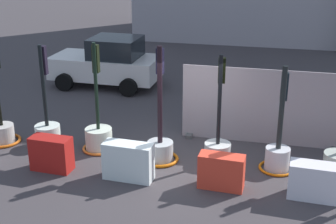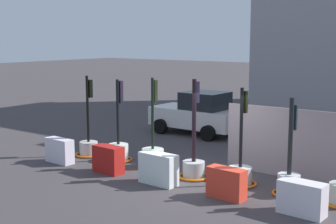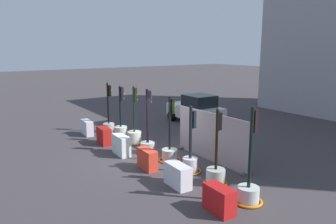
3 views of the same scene
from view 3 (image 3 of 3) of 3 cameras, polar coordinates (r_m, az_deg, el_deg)
name	(u,v)px [view 3 (image 3 of 3)]	position (r m, az deg, el deg)	size (l,w,h in m)	color
ground_plane	(154,157)	(13.94, -2.47, -8.01)	(120.00, 120.00, 0.00)	#3F393C
traffic_light_0	(109,125)	(18.14, -10.54, -2.26)	(0.93, 0.93, 2.77)	#BBB3AC
traffic_light_1	(121,129)	(17.06, -8.43, -2.97)	(0.92, 0.92, 2.70)	silver
traffic_light_2	(134,135)	(15.86, -6.03, -4.06)	(0.88, 0.88, 2.82)	silver
traffic_light_3	(148,143)	(14.31, -3.64, -5.53)	(0.92, 0.92, 2.89)	#AAACAE
traffic_light_4	(170,151)	(13.33, 0.32, -7.06)	(0.93, 0.93, 2.71)	beige
traffic_light_5	(190,160)	(12.20, 4.02, -8.55)	(0.84, 0.84, 2.55)	silver
traffic_light_6	(216,173)	(11.29, 8.55, -10.66)	(0.85, 0.85, 2.64)	#A9B2A5
traffic_light_7	(249,189)	(10.21, 14.22, -13.21)	(0.90, 0.90, 2.97)	silver
construction_barrier_0	(87,128)	(17.78, -14.28, -2.74)	(1.07, 0.44, 0.80)	silver
construction_barrier_1	(104,136)	(15.90, -11.39, -4.22)	(0.99, 0.50, 0.82)	#AE1B16
construction_barrier_2	(121,145)	(14.23, -8.36, -5.88)	(1.16, 0.50, 0.87)	white
construction_barrier_3	(147,159)	(12.51, -3.71, -8.43)	(1.01, 0.46, 0.79)	red
construction_barrier_4	(178,175)	(10.99, 1.76, -11.28)	(1.09, 0.53, 0.79)	white
construction_barrier_5	(219,199)	(9.53, 9.15, -15.18)	(0.99, 0.53, 0.77)	red
car_white_van	(196,109)	(20.00, 5.04, 0.49)	(3.93, 2.27, 1.80)	silver
site_fence_panel	(211,138)	(13.31, 7.76, -4.65)	(4.25, 0.50, 2.04)	#A3949A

